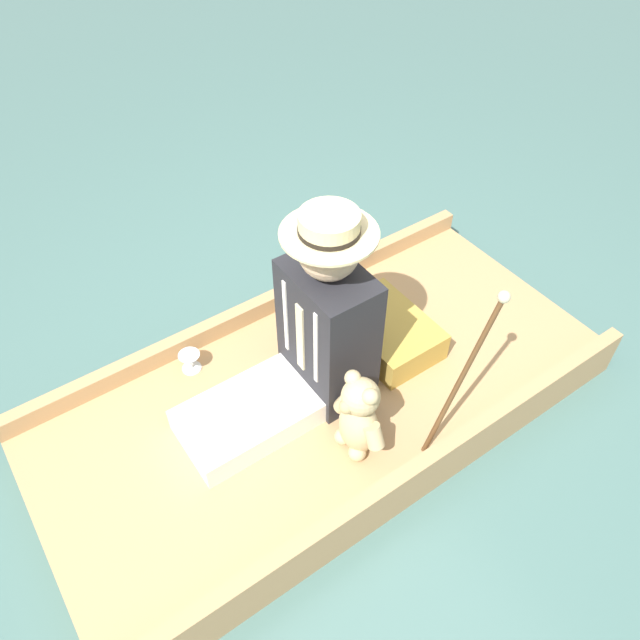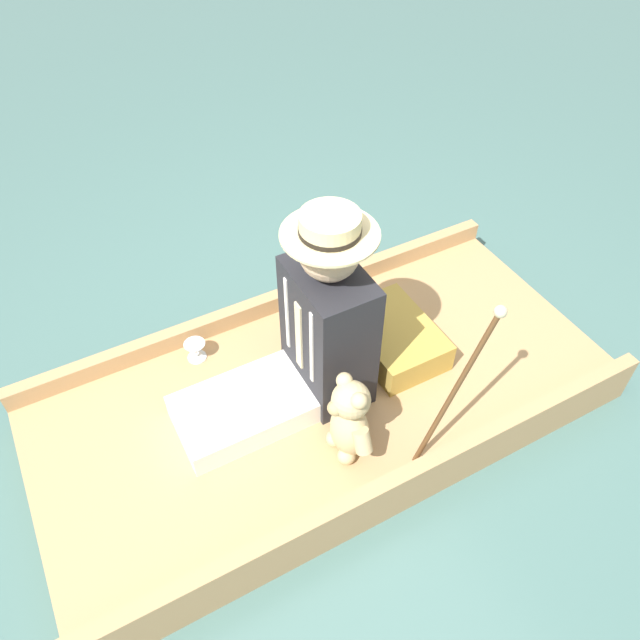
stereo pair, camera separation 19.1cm
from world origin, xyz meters
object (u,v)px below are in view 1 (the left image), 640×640
object	(u,v)px
wine_glass	(190,359)
walking_cane	(469,363)
teddy_bear	(358,417)
seated_person	(311,337)

from	to	relation	value
wine_glass	walking_cane	xyz separation A→B (m)	(-0.89, -0.70, 0.36)
teddy_bear	walking_cane	xyz separation A→B (m)	(-0.17, -0.35, 0.24)
teddy_bear	wine_glass	size ratio (longest dim) A/B	4.24
seated_person	wine_glass	world-z (taller)	seated_person
seated_person	walking_cane	xyz separation A→B (m)	(-0.50, -0.34, 0.09)
seated_person	teddy_bear	world-z (taller)	seated_person
seated_person	wine_glass	xyz separation A→B (m)	(0.40, 0.36, -0.27)
seated_person	wine_glass	distance (m)	0.60
wine_glass	walking_cane	size ratio (longest dim) A/B	0.13
teddy_bear	walking_cane	distance (m)	0.46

